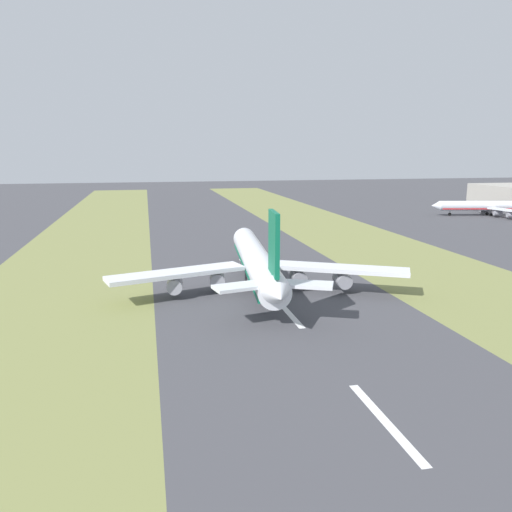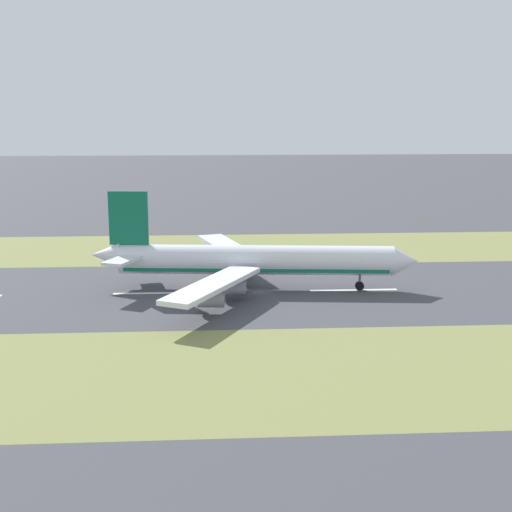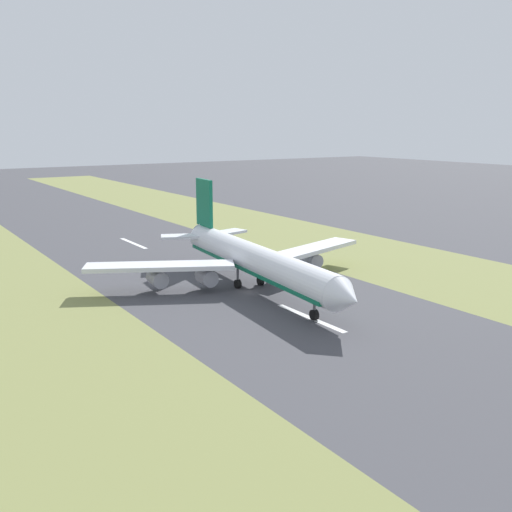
{
  "view_description": "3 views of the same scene",
  "coord_description": "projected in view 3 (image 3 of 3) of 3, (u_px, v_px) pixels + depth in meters",
  "views": [
    {
      "loc": [
        -25.5,
        -108.13,
        30.23
      ],
      "look_at": [
        -1.94,
        -0.62,
        7.0
      ],
      "focal_mm": 35.0,
      "sensor_mm": 36.0,
      "label": 1
    },
    {
      "loc": [
        140.17,
        -9.32,
        37.35
      ],
      "look_at": [
        -1.94,
        -0.62,
        7.0
      ],
      "focal_mm": 50.0,
      "sensor_mm": 36.0,
      "label": 2
    },
    {
      "loc": [
        61.44,
        96.25,
        32.11
      ],
      "look_at": [
        -1.94,
        -0.62,
        7.0
      ],
      "focal_mm": 42.0,
      "sensor_mm": 36.0,
      "label": 3
    }
  ],
  "objects": [
    {
      "name": "centreline_dash_mid",
      "position": [
        200.0,
        272.0,
        135.26
      ],
      "size": [
        1.2,
        18.0,
        0.01
      ],
      "primitive_type": "cube",
      "color": "silver",
      "rests_on": "ground"
    },
    {
      "name": "centreline_dash_far",
      "position": [
        310.0,
        318.0,
        102.55
      ],
      "size": [
        1.2,
        18.0,
        0.01
      ],
      "primitive_type": "cube",
      "color": "silver",
      "rests_on": "ground"
    },
    {
      "name": "airplane_main_jet",
      "position": [
        252.0,
        259.0,
        120.32
      ],
      "size": [
        63.83,
        67.22,
        20.2
      ],
      "color": "silver",
      "rests_on": "ground"
    },
    {
      "name": "ground_plane",
      "position": [
        250.0,
        292.0,
        118.39
      ],
      "size": [
        800.0,
        800.0,
        0.0
      ],
      "primitive_type": "plane",
      "color": "#424247"
    },
    {
      "name": "grass_median_east",
      "position": [
        9.0,
        335.0,
        94.32
      ],
      "size": [
        40.0,
        600.0,
        0.01
      ],
      "primitive_type": "cube",
      "color": "olive",
      "rests_on": "ground"
    },
    {
      "name": "grass_median_west",
      "position": [
        409.0,
        264.0,
        142.47
      ],
      "size": [
        40.0,
        600.0,
        0.01
      ],
      "primitive_type": "cube",
      "color": "olive",
      "rests_on": "ground"
    },
    {
      "name": "centreline_dash_near",
      "position": [
        133.0,
        243.0,
        167.97
      ],
      "size": [
        1.2,
        18.0,
        0.01
      ],
      "primitive_type": "cube",
      "color": "silver",
      "rests_on": "ground"
    }
  ]
}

